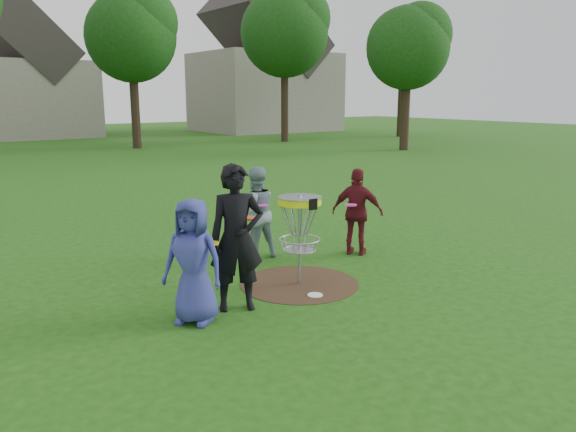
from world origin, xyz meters
TOP-DOWN VIEW (x-y plane):
  - ground at (0.00, 0.00)m, footprint 100.00×100.00m
  - dirt_patch at (0.00, 0.00)m, footprint 1.80×1.80m
  - player_blue at (-1.93, -0.41)m, footprint 0.88×0.92m
  - player_black at (-1.26, -0.33)m, footprint 0.83×0.70m
  - player_grey at (0.22, 1.60)m, footprint 0.86×0.71m
  - player_maroon at (1.80, 0.72)m, footprint 0.84×0.96m
  - disc_on_grass at (-0.12, -0.55)m, footprint 0.22×0.22m
  - disc_golf_basket at (0.00, -0.00)m, footprint 0.66×0.67m
  - held_discs at (-0.23, 0.33)m, footprint 3.42×1.89m
  - tree_row at (0.44, 20.67)m, footprint 51.20×17.42m
  - house_row at (4.78, 33.07)m, footprint 44.50×10.65m

SIDE VIEW (x-z plane):
  - ground at x=0.00m, z-range 0.00..0.00m
  - dirt_patch at x=0.00m, z-range 0.00..0.01m
  - disc_on_grass at x=-0.12m, z-range 0.00..0.02m
  - player_maroon at x=1.80m, z-range 0.00..1.55m
  - player_blue at x=-1.93m, z-range 0.00..1.58m
  - player_grey at x=0.22m, z-range 0.00..1.61m
  - player_black at x=-1.26m, z-range 0.00..1.95m
  - disc_golf_basket at x=0.00m, z-range 0.33..1.71m
  - held_discs at x=-0.23m, z-range 0.89..1.16m
  - house_row at x=4.78m, z-range -1.67..9.95m
  - tree_row at x=0.44m, z-range 1.26..11.16m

